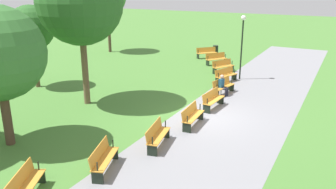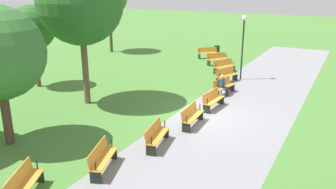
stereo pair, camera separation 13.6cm
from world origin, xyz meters
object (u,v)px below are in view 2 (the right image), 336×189
object	(u,v)px
bench_2	(224,66)
tree_1	(32,28)
tree_2	(80,2)
bench_3	(226,75)
bench_6	(192,116)
bench_9	(24,183)
person_seated	(223,85)
lamp_post	(243,36)
bench_8	(102,158)
bench_1	(217,59)
bench_4	(223,86)
bench_7	(156,135)
bench_0	(208,53)
trash_bin	(217,50)
bench_5	(213,99)

from	to	relation	value
bench_2	tree_1	bearing A→B (deg)	-17.90
tree_1	tree_2	bearing A→B (deg)	78.54
bench_3	bench_6	bearing A→B (deg)	27.36
bench_3	bench_9	size ratio (longest dim) A/B	1.02
person_seated	lamp_post	world-z (taller)	lamp_post
bench_3	bench_8	distance (m)	12.45
bench_3	person_seated	size ratio (longest dim) A/B	1.51
bench_1	tree_1	world-z (taller)	tree_1
bench_6	person_seated	bearing A→B (deg)	179.17
bench_4	bench_6	xyz separation A→B (m)	(5.05, 0.34, 0.00)
bench_7	bench_0	bearing A→B (deg)	-176.19
bench_9	trash_bin	bearing A→B (deg)	159.50
bench_8	bench_4	bearing A→B (deg)	156.53
bench_9	lamp_post	distance (m)	16.18
bench_4	person_seated	world-z (taller)	person_seated
bench_0	bench_4	distance (m)	10.02
bench_5	tree_1	distance (m)	11.37
bench_8	tree_2	size ratio (longest dim) A/B	0.25
bench_8	tree_2	world-z (taller)	tree_2
person_seated	bench_9	bearing A→B (deg)	3.39
person_seated	tree_1	xyz separation A→B (m)	(3.66, -10.59, 2.92)
bench_3	person_seated	bearing A→B (deg)	35.27
tree_2	bench_9	bearing A→B (deg)	28.83
bench_0	bench_1	size ratio (longest dim) A/B	0.94
bench_1	bench_3	bearing A→B (deg)	62.50
bench_2	tree_2	world-z (taller)	tree_2
bench_0	person_seated	distance (m)	10.31
trash_bin	lamp_post	bearing A→B (deg)	31.38
bench_0	bench_9	distance (m)	21.44
bench_1	bench_7	size ratio (longest dim) A/B	0.94
bench_4	tree_2	size ratio (longest dim) A/B	0.25
tree_1	tree_2	size ratio (longest dim) A/B	0.67
bench_2	bench_3	xyz separation A→B (m)	(2.33, 1.00, 0.00)
bench_0	bench_6	bearing A→B (deg)	62.54
bench_1	tree_2	bearing A→B (deg)	22.05
bench_0	bench_5	distance (m)	12.44
bench_8	tree_1	distance (m)	11.95
trash_bin	bench_7	bearing A→B (deg)	13.73
bench_1	lamp_post	size ratio (longest dim) A/B	0.41
bench_3	bench_9	bearing A→B (deg)	15.70
tree_1	lamp_post	xyz separation A→B (m)	(-7.53, 10.42, -0.68)
bench_2	bench_3	distance (m)	2.53
tree_1	trash_bin	distance (m)	16.25
bench_1	person_seated	world-z (taller)	person_seated
bench_3	tree_1	bearing A→B (deg)	-37.36
bench_2	person_seated	bearing A→B (deg)	46.72
bench_2	bench_7	bearing A→B (deg)	35.20
bench_4	tree_2	xyz separation A→B (m)	(4.91, -5.77, 4.70)
bench_5	tree_2	distance (m)	8.07
bench_3	bench_9	distance (m)	14.81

